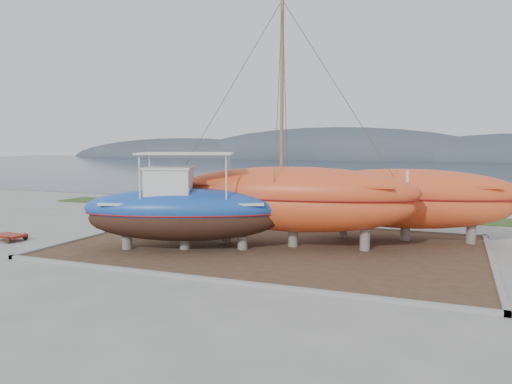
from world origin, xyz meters
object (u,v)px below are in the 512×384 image
at_px(white_dinghy, 178,221).
at_px(red_trailer, 10,238).
at_px(orange_bare_hull, 406,206).
at_px(orange_sailboat, 294,126).
at_px(blue_caique, 184,201).

xyz_separation_m(white_dinghy, red_trailer, (-6.91, -4.20, -0.60)).
bearing_deg(orange_bare_hull, white_dinghy, -172.66).
relative_size(orange_sailboat, red_trailer, 4.97).
bearing_deg(white_dinghy, orange_bare_hull, 31.88).
bearing_deg(orange_bare_hull, red_trailer, -165.49).
distance_m(orange_bare_hull, red_trailer, 19.17).
xyz_separation_m(orange_sailboat, red_trailer, (-13.23, -3.62, -5.33)).
relative_size(blue_caique, orange_sailboat, 0.80).
height_order(white_dinghy, red_trailer, white_dinghy).
bearing_deg(blue_caique, orange_sailboat, 7.29).
relative_size(orange_sailboat, orange_bare_hull, 1.08).
height_order(orange_bare_hull, red_trailer, orange_bare_hull).
distance_m(orange_sailboat, orange_bare_hull, 6.79).
relative_size(white_dinghy, red_trailer, 2.10).
xyz_separation_m(white_dinghy, orange_bare_hull, (10.89, 2.75, 0.97)).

